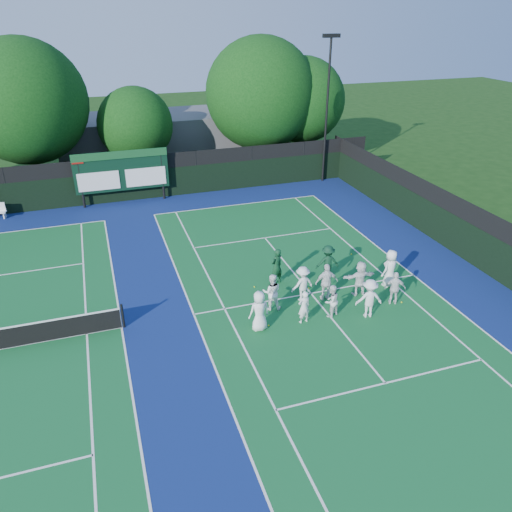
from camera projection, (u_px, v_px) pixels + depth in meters
name	position (u px, v px, depth m)	size (l,w,h in m)	color
ground	(320.00, 305.00, 22.10)	(120.00, 120.00, 0.00)	#15370F
court_apron	(182.00, 317.00, 21.25)	(34.00, 32.00, 0.01)	navy
near_court	(311.00, 293.00, 22.94)	(11.05, 23.85, 0.01)	#135D2A
back_fence	(138.00, 180.00, 33.32)	(34.00, 0.08, 3.00)	black
divider_fence_right	(478.00, 241.00, 24.87)	(0.08, 32.00, 3.00)	black
scoreboard	(121.00, 171.00, 32.30)	(6.00, 0.21, 3.55)	black
clubhouse	(175.00, 138.00, 40.91)	(18.00, 6.00, 4.00)	#57585D
light_pole_right	(328.00, 94.00, 34.62)	(1.20, 0.30, 10.12)	black
tree_b	(28.00, 105.00, 32.49)	(8.05, 8.05, 10.23)	black
tree_c	(138.00, 126.00, 35.27)	(5.25, 5.25, 6.90)	black
tree_d	(262.00, 97.00, 37.20)	(8.21, 8.21, 10.01)	black
tree_e	(304.00, 102.00, 38.42)	(6.47, 6.47, 8.50)	black
tennis_ball_0	(269.00, 325.00, 20.62)	(0.07, 0.07, 0.07)	#CFE51A
tennis_ball_1	(351.00, 254.00, 26.47)	(0.07, 0.07, 0.07)	#CFE51A
tennis_ball_2	(402.00, 302.00, 22.22)	(0.07, 0.07, 0.07)	#CFE51A
tennis_ball_3	(254.00, 287.00, 23.43)	(0.07, 0.07, 0.07)	#CFE51A
tennis_ball_4	(309.00, 288.00, 23.31)	(0.07, 0.07, 0.07)	#CFE51A
player_front_0	(259.00, 311.00, 20.05)	(0.86, 0.56, 1.77)	white
player_front_1	(304.00, 307.00, 20.56)	(0.54, 0.35, 1.48)	white
player_front_2	(331.00, 301.00, 21.01)	(0.71, 0.55, 1.47)	white
player_front_3	(369.00, 298.00, 20.92)	(1.13, 0.65, 1.76)	white
player_front_4	(395.00, 288.00, 21.84)	(0.92, 0.38, 1.57)	white
player_back_0	(272.00, 292.00, 21.45)	(0.82, 0.64, 1.69)	white
player_back_1	(302.00, 284.00, 22.09)	(1.08, 0.62, 1.67)	white
player_back_2	(326.00, 282.00, 22.10)	(1.04, 0.43, 1.78)	white
player_back_3	(360.00, 278.00, 22.53)	(1.55, 0.49, 1.67)	white
player_back_4	(390.00, 268.00, 23.18)	(0.90, 0.59, 1.84)	white
coach_left	(277.00, 266.00, 23.38)	(0.66, 0.43, 1.81)	#0F391E
coach_right	(328.00, 262.00, 23.83)	(1.12, 0.65, 1.74)	#0E341E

